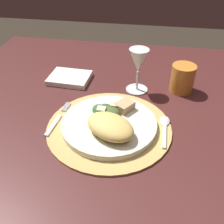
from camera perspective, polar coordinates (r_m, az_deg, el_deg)
dining_table at (r=0.92m, az=-1.28°, el=-7.57°), size 1.12×1.07×0.73m
placemat at (r=0.74m, az=-0.63°, el=-3.34°), size 0.35×0.35×0.01m
dinner_plate at (r=0.73m, az=-0.63°, el=-2.64°), size 0.26×0.26×0.02m
pasta_serving at (r=0.68m, az=-0.39°, el=-3.11°), size 0.17×0.15×0.04m
salad_greens at (r=0.75m, az=-1.26°, el=0.22°), size 0.09×0.08×0.03m
bread_piece at (r=0.77m, az=2.73°, el=1.27°), size 0.06×0.06×0.02m
fork at (r=0.77m, az=-11.78°, el=-1.64°), size 0.03×0.16×0.00m
spoon at (r=0.75m, az=11.31°, el=-2.84°), size 0.03×0.14×0.01m
napkin at (r=0.97m, az=-9.13°, el=7.28°), size 0.15×0.12×0.02m
wine_glass at (r=0.86m, az=5.72°, el=10.50°), size 0.07×0.07×0.15m
amber_tumbler at (r=0.91m, az=14.98°, el=7.05°), size 0.08×0.08×0.09m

